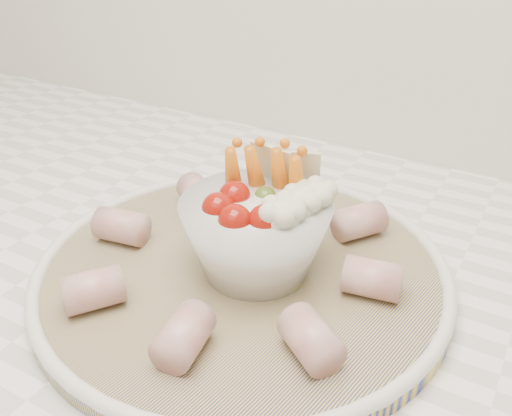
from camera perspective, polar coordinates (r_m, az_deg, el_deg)
The scene contains 3 objects.
serving_platter at distance 0.52m, azimuth -1.38°, elevation -6.20°, with size 0.42×0.42×0.02m.
veggie_bowl at distance 0.49m, azimuth 0.23°, elevation -2.21°, with size 0.13×0.13×0.11m.
cured_meat_rolls at distance 0.51m, azimuth -1.48°, elevation -4.31°, with size 0.29×0.29×0.03m.
Camera 1 is at (0.22, 1.06, 1.23)m, focal length 40.00 mm.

